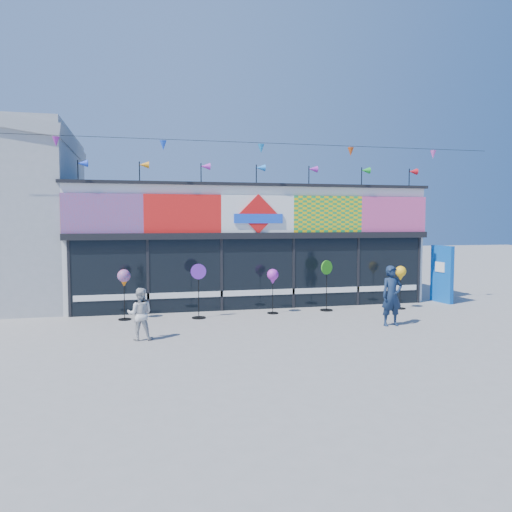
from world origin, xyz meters
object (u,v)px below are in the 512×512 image
object	(u,v)px
spinner_3	(327,284)
spinner_4	(401,275)
blue_sign	(442,274)
child	(140,314)
spinner_2	(273,278)
spinner_1	(199,290)
spinner_0	(124,279)
adult_man	(392,296)

from	to	relation	value
spinner_3	spinner_4	bearing A→B (deg)	-5.66
blue_sign	child	xyz separation A→B (m)	(-10.40, -3.33, -0.38)
spinner_2	child	xyz separation A→B (m)	(-4.02, -2.61, -0.48)
blue_sign	spinner_3	bearing A→B (deg)	179.76
spinner_2	child	size ratio (longest dim) A/B	1.10
blue_sign	spinner_1	xyz separation A→B (m)	(-8.71, -0.96, -0.16)
spinner_1	spinner_2	xyz separation A→B (m)	(2.33, 0.23, 0.26)
spinner_3	child	size ratio (longest dim) A/B	1.28
spinner_0	spinner_2	distance (m)	4.46
blue_sign	spinner_3	world-z (taller)	blue_sign
spinner_4	adult_man	bearing A→B (deg)	-123.90
spinner_1	adult_man	distance (m)	5.52
spinner_2	adult_man	distance (m)	3.69
child	spinner_4	bearing A→B (deg)	-157.21
spinner_1	spinner_4	size ratio (longest dim) A/B	1.14
blue_sign	spinner_0	bearing A→B (deg)	175.64
spinner_3	spinner_4	world-z (taller)	spinner_3
spinner_2	spinner_4	world-z (taller)	spinner_4
spinner_2	child	bearing A→B (deg)	-147.02
spinner_3	adult_man	xyz separation A→B (m)	(0.90, -2.58, -0.03)
spinner_3	spinner_4	size ratio (longest dim) A/B	1.15
spinner_4	spinner_0	bearing A→B (deg)	178.89
adult_man	blue_sign	bearing A→B (deg)	39.71
spinner_1	spinner_3	bearing A→B (deg)	4.56
spinner_1	spinner_3	xyz separation A→B (m)	(4.14, 0.33, 0.00)
spinner_0	spinner_3	size ratio (longest dim) A/B	0.91
adult_man	child	size ratio (longest dim) A/B	1.30
adult_man	spinner_3	bearing A→B (deg)	107.67
adult_man	child	world-z (taller)	adult_man
spinner_0	spinner_4	bearing A→B (deg)	-1.11
adult_man	child	distance (m)	6.73
spinner_2	spinner_3	distance (m)	1.83
spinner_0	child	xyz separation A→B (m)	(0.44, -2.63, -0.55)
spinner_4	spinner_1	bearing A→B (deg)	-179.26
child	spinner_1	bearing A→B (deg)	-119.16
spinner_0	child	size ratio (longest dim) A/B	1.17
spinner_1	spinner_3	world-z (taller)	spinner_3
child	blue_sign	bearing A→B (deg)	-155.95
spinner_0	spinner_2	xyz separation A→B (m)	(4.46, -0.02, -0.07)
blue_sign	spinner_2	world-z (taller)	blue_sign
spinner_1	child	size ratio (longest dim) A/B	1.27
spinner_0	spinner_4	world-z (taller)	spinner_0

